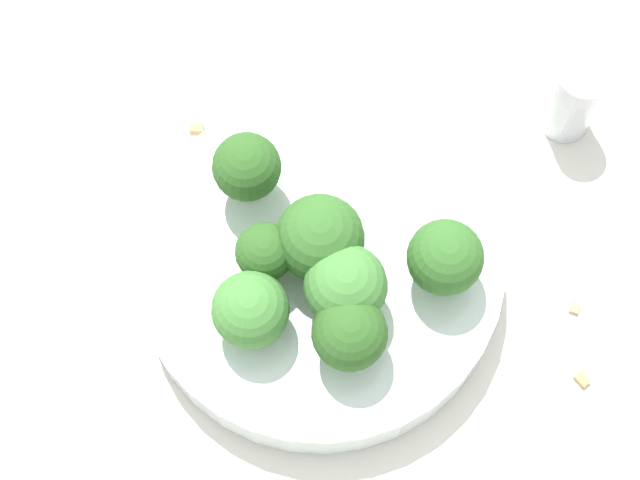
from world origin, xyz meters
name	(u,v)px	position (x,y,z in m)	size (l,w,h in m)	color
ground_plane	(320,278)	(0.00, 0.00, 0.00)	(3.00, 3.00, 0.00)	silver
bowl	(320,268)	(0.00, 0.00, 0.02)	(0.21, 0.21, 0.04)	silver
broccoli_floret_0	(318,244)	(0.00, 0.00, 0.07)	(0.05, 0.05, 0.05)	#8EB770
broccoli_floret_1	(251,310)	(0.03, 0.04, 0.06)	(0.04, 0.04, 0.05)	#84AD66
broccoli_floret_2	(265,254)	(0.03, 0.01, 0.06)	(0.03, 0.03, 0.04)	#8EB770
broccoli_floret_3	(350,334)	(-0.02, 0.05, 0.06)	(0.04, 0.04, 0.05)	#8EB770
broccoli_floret_4	(445,259)	(-0.07, 0.00, 0.06)	(0.04, 0.04, 0.05)	#84AD66
broccoli_floret_5	(247,168)	(0.05, -0.03, 0.07)	(0.04, 0.04, 0.05)	#84AD66
broccoli_floret_6	(346,286)	(-0.02, 0.02, 0.06)	(0.05, 0.05, 0.05)	#84AD66
pepper_shaker	(574,100)	(-0.14, -0.13, 0.03)	(0.03, 0.03, 0.06)	#B2B7BC
almond_crumb_0	(196,127)	(0.09, -0.08, 0.00)	(0.01, 0.01, 0.01)	#AD7F4C
almond_crumb_1	(576,306)	(-0.15, -0.01, 0.00)	(0.01, 0.01, 0.01)	tan
almond_crumb_2	(456,155)	(-0.07, -0.09, 0.00)	(0.01, 0.00, 0.01)	olive
almond_crumb_3	(583,379)	(-0.16, 0.04, 0.00)	(0.01, 0.01, 0.01)	#AD7F4C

